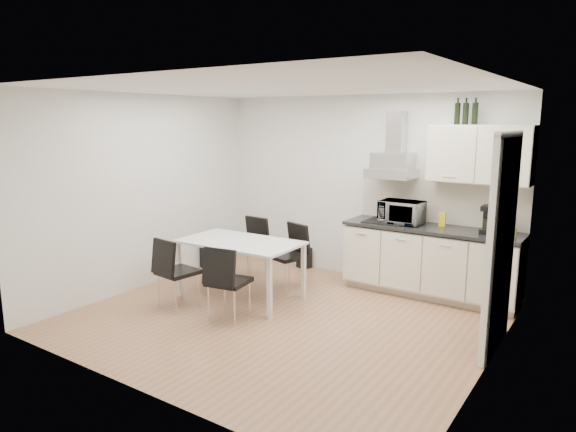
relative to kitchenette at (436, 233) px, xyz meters
name	(u,v)px	position (x,y,z in m)	size (l,w,h in m)	color
ground	(282,318)	(-1.19, -1.73, -0.83)	(4.50, 4.50, 0.00)	#AA7752
wall_back	(361,188)	(-1.19, 0.27, 0.47)	(4.50, 0.10, 2.60)	white
wall_front	(138,243)	(-1.19, -3.73, 0.47)	(4.50, 0.10, 2.60)	white
wall_left	(145,192)	(-3.44, -1.73, 0.47)	(0.10, 4.00, 2.60)	white
wall_right	(494,232)	(1.06, -1.73, 0.47)	(0.10, 4.00, 2.60)	white
ceiling	(281,87)	(-1.19, -1.73, 1.77)	(4.50, 4.50, 0.00)	white
doorway	(501,246)	(1.02, -1.18, 0.22)	(0.08, 1.04, 2.10)	white
kitchenette	(436,233)	(0.00, 0.00, 0.00)	(2.22, 0.64, 2.52)	beige
dining_table	(240,246)	(-2.03, -1.45, -0.15)	(1.54, 0.91, 0.75)	white
chair_far_left	(249,249)	(-2.44, -0.76, -0.39)	(0.44, 0.50, 0.88)	black
chair_far_right	(287,257)	(-1.73, -0.82, -0.39)	(0.44, 0.50, 0.88)	black
chair_near_left	(178,273)	(-2.43, -2.15, -0.39)	(0.44, 0.50, 0.88)	black
chair_near_right	(229,282)	(-1.68, -2.09, -0.39)	(0.44, 0.50, 0.88)	black
guitar_amp	(216,251)	(-3.31, -0.49, -0.61)	(0.39, 0.56, 0.43)	black
floor_speaker	(304,258)	(-2.08, 0.17, -0.67)	(0.19, 0.17, 0.32)	black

